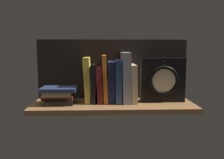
# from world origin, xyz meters

# --- Properties ---
(ground_plane) EXTENTS (0.82, 0.27, 0.03)m
(ground_plane) POSITION_xyz_m (0.00, 0.00, -0.01)
(ground_plane) COLOR brown
(back_panel) EXTENTS (0.82, 0.01, 0.33)m
(back_panel) POSITION_xyz_m (0.00, 0.13, 0.16)
(back_panel) COLOR black
(back_panel) RESTS_ON ground_plane
(book_yellow_seinlanguage) EXTENTS (0.04, 0.13, 0.23)m
(book_yellow_seinlanguage) POSITION_xyz_m (-0.13, 0.04, 0.12)
(book_yellow_seinlanguage) COLOR gold
(book_yellow_seinlanguage) RESTS_ON ground_plane
(book_black_skeptic) EXTENTS (0.04, 0.14, 0.20)m
(book_black_skeptic) POSITION_xyz_m (-0.10, 0.04, 0.10)
(book_black_skeptic) COLOR black
(book_black_skeptic) RESTS_ON ground_plane
(book_maroon_dawkins) EXTENTS (0.04, 0.15, 0.18)m
(book_maroon_dawkins) POSITION_xyz_m (-0.07, 0.04, 0.09)
(book_maroon_dawkins) COLOR maroon
(book_maroon_dawkins) RESTS_ON ground_plane
(book_orange_pandolfini) EXTENTS (0.03, 0.14, 0.24)m
(book_orange_pandolfini) POSITION_xyz_m (-0.04, 0.04, 0.12)
(book_orange_pandolfini) COLOR orange
(book_orange_pandolfini) RESTS_ON ground_plane
(book_navy_bierce) EXTENTS (0.04, 0.13, 0.21)m
(book_navy_bierce) POSITION_xyz_m (-0.01, 0.04, 0.11)
(book_navy_bierce) COLOR #192147
(book_navy_bierce) RESTS_ON ground_plane
(book_blue_modern) EXTENTS (0.03, 0.15, 0.22)m
(book_blue_modern) POSITION_xyz_m (0.03, 0.04, 0.11)
(book_blue_modern) COLOR #2D4C8E
(book_blue_modern) RESTS_ON ground_plane
(book_gray_chess) EXTENTS (0.05, 0.17, 0.26)m
(book_gray_chess) POSITION_xyz_m (0.07, 0.04, 0.13)
(book_gray_chess) COLOR gray
(book_gray_chess) RESTS_ON ground_plane
(book_tan_shortstories) EXTENTS (0.03, 0.16, 0.20)m
(book_tan_shortstories) POSITION_xyz_m (0.10, 0.04, 0.10)
(book_tan_shortstories) COLOR tan
(book_tan_shortstories) RESTS_ON ground_plane
(framed_clock) EXTENTS (0.23, 0.06, 0.23)m
(framed_clock) POSITION_xyz_m (0.26, 0.02, 0.11)
(framed_clock) COLOR black
(framed_clock) RESTS_ON ground_plane
(book_stack_side) EXTENTS (0.17, 0.13, 0.09)m
(book_stack_side) POSITION_xyz_m (-0.27, -0.01, 0.05)
(book_stack_side) COLOR black
(book_stack_side) RESTS_ON ground_plane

